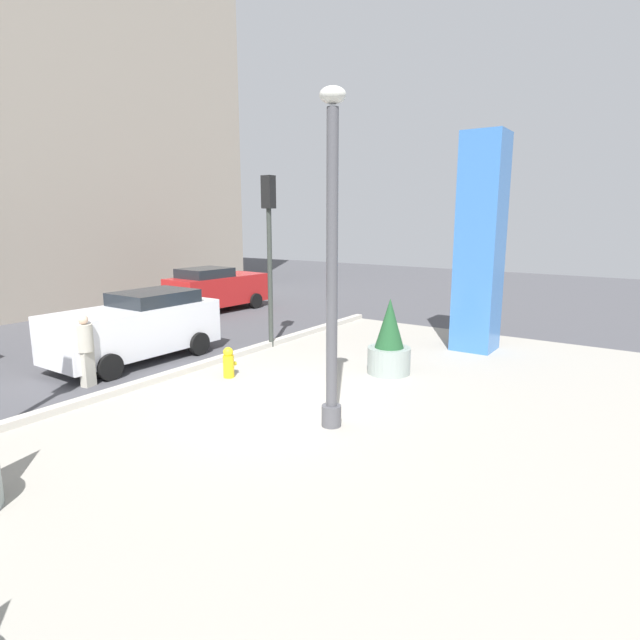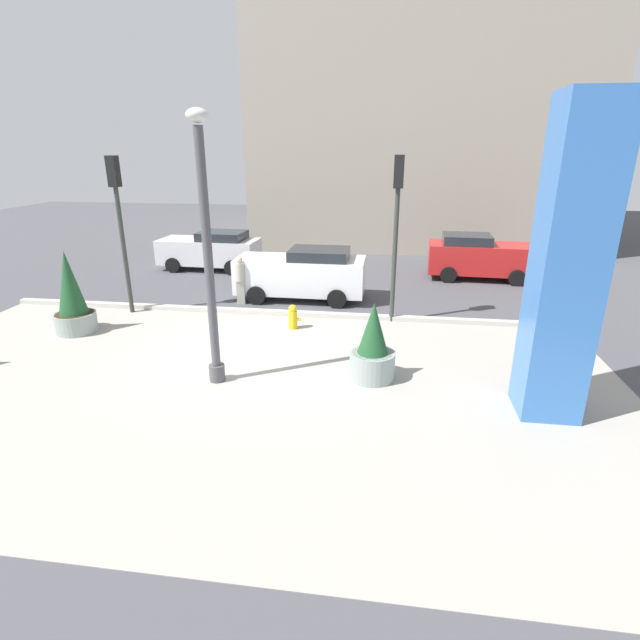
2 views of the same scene
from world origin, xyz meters
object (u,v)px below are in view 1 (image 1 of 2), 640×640
object	(u,v)px
art_pillar_blue	(480,245)
traffic_light_corner	(269,234)
pedestrian_on_sidewalk	(85,347)
potted_plant_curbside	(389,344)
car_far_lane	(216,289)
car_curb_east	(137,327)
lamp_post	(332,271)
fire_hydrant	(229,363)

from	to	relation	value
art_pillar_blue	traffic_light_corner	distance (m)	5.95
pedestrian_on_sidewalk	potted_plant_curbside	bearing A→B (deg)	-47.74
potted_plant_curbside	pedestrian_on_sidewalk	world-z (taller)	potted_plant_curbside
art_pillar_blue	car_far_lane	world-z (taller)	art_pillar_blue
traffic_light_corner	pedestrian_on_sidewalk	world-z (taller)	traffic_light_corner
car_curb_east	pedestrian_on_sidewalk	size ratio (longest dim) A/B	2.71
art_pillar_blue	pedestrian_on_sidewalk	size ratio (longest dim) A/B	3.66
potted_plant_curbside	traffic_light_corner	distance (m)	4.83
lamp_post	art_pillar_blue	size ratio (longest dim) A/B	0.97
car_far_lane	car_curb_east	xyz separation A→B (m)	(-6.64, -3.80, 0.01)
fire_hydrant	car_far_lane	world-z (taller)	car_far_lane
car_curb_east	pedestrian_on_sidewalk	bearing A→B (deg)	-156.12
art_pillar_blue	car_far_lane	distance (m)	11.05
car_far_lane	car_curb_east	size ratio (longest dim) A/B	0.95
fire_hydrant	pedestrian_on_sidewalk	world-z (taller)	pedestrian_on_sidewalk
fire_hydrant	car_curb_east	world-z (taller)	car_curb_east
fire_hydrant	art_pillar_blue	bearing A→B (deg)	-33.45
traffic_light_corner	potted_plant_curbside	bearing A→B (deg)	-96.09
lamp_post	art_pillar_blue	bearing A→B (deg)	-2.84
art_pillar_blue	potted_plant_curbside	world-z (taller)	art_pillar_blue
fire_hydrant	traffic_light_corner	world-z (taller)	traffic_light_corner
lamp_post	pedestrian_on_sidewalk	bearing A→B (deg)	101.43
lamp_post	car_curb_east	distance (m)	7.01
car_curb_east	lamp_post	bearing A→B (deg)	-97.03
car_far_lane	lamp_post	bearing A→B (deg)	-125.43
potted_plant_curbside	car_curb_east	bearing A→B (deg)	114.07
potted_plant_curbside	fire_hydrant	size ratio (longest dim) A/B	2.48
potted_plant_curbside	pedestrian_on_sidewalk	bearing A→B (deg)	132.26
art_pillar_blue	car_curb_east	xyz separation A→B (m)	(-6.26, 7.04, -2.10)
art_pillar_blue	traffic_light_corner	size ratio (longest dim) A/B	1.23
potted_plant_curbside	traffic_light_corner	world-z (taller)	traffic_light_corner
lamp_post	car_curb_east	world-z (taller)	lamp_post
fire_hydrant	pedestrian_on_sidewalk	distance (m)	3.19
pedestrian_on_sidewalk	car_far_lane	bearing A→B (deg)	28.48
car_far_lane	pedestrian_on_sidewalk	distance (m)	9.82
art_pillar_blue	car_far_lane	xyz separation A→B (m)	(0.38, 10.84, -2.11)
traffic_light_corner	car_curb_east	size ratio (longest dim) A/B	1.10
potted_plant_curbside	fire_hydrant	distance (m)	3.89
lamp_post	fire_hydrant	world-z (taller)	lamp_post
art_pillar_blue	car_curb_east	distance (m)	9.65
lamp_post	traffic_light_corner	bearing A→B (deg)	49.86
art_pillar_blue	car_curb_east	bearing A→B (deg)	131.64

